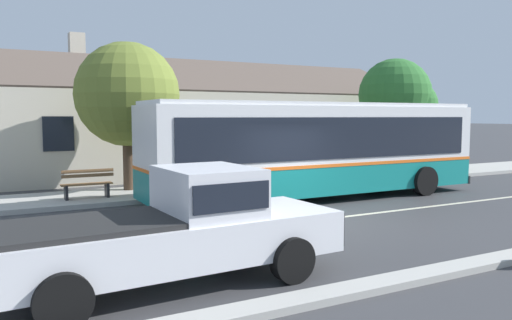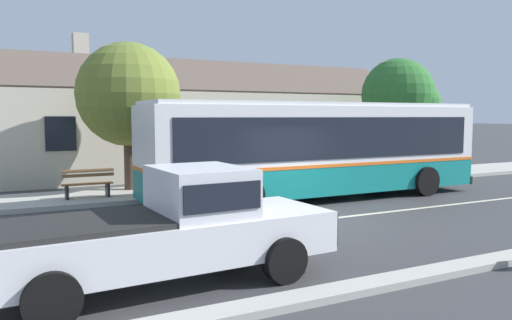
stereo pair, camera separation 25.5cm
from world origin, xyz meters
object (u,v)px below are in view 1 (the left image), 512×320
Objects in this scene: bench_down_street at (214,178)px; street_tree_secondary at (128,97)px; street_tree_primary at (399,98)px; transit_bus at (318,147)px; bench_by_building at (87,185)px; pickup_truck_white at (177,228)px.

bench_down_street is 0.35× the size of street_tree_secondary.
bench_down_street is 0.35× the size of street_tree_primary.
transit_bus is 2.23× the size of street_tree_secondary.
bench_down_street is at bearing -3.50° from bench_by_building.
bench_by_building is 0.29× the size of street_tree_primary.
bench_by_building is at bearing -174.54° from street_tree_primary.
street_tree_primary reaches higher than pickup_truck_white.
street_tree_primary is at bearing 28.30° from transit_bus.
transit_bus reaches higher than bench_down_street.
pickup_truck_white is 1.12× the size of street_tree_secondary.
street_tree_primary is at bearing 34.57° from pickup_truck_white.
transit_bus is at bearing -20.51° from bench_by_building.
transit_bus reaches higher than bench_by_building.
street_tree_primary reaches higher than bench_by_building.
bench_by_building is 4.22m from bench_down_street.
pickup_truck_white is 1.10× the size of street_tree_primary.
bench_by_building is at bearing 159.49° from transit_bus.
transit_bus is at bearing -40.59° from bench_down_street.
street_tree_secondary is (-5.32, 3.83, 1.67)m from transit_bus.
pickup_truck_white is at bearing -89.98° from bench_by_building.
transit_bus is at bearing -151.70° from street_tree_primary.
street_tree_primary reaches higher than transit_bus.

